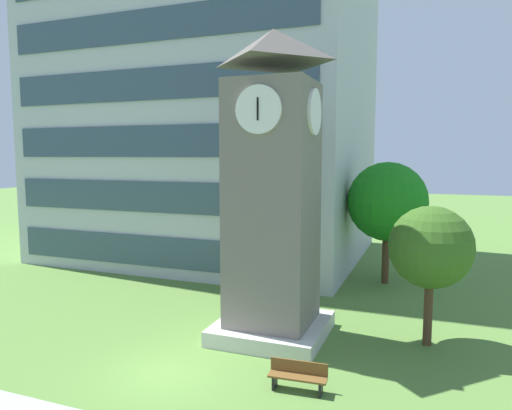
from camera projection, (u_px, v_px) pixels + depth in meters
name	position (u px, v px, depth m)	size (l,w,h in m)	color
ground_plane	(169.00, 373.00, 15.46)	(160.00, 160.00, 0.00)	#567F38
office_building	(213.00, 54.00, 33.25)	(21.07, 16.08, 28.80)	#B7BCC6
clock_tower	(273.00, 202.00, 18.09)	(4.20, 4.20, 11.92)	slate
park_bench	(298.00, 376.00, 14.26)	(1.83, 0.61, 0.88)	brown
tree_streetside	(387.00, 202.00, 25.85)	(4.40, 4.40, 6.84)	#513823
tree_by_building	(431.00, 248.00, 17.34)	(3.10, 3.10, 5.34)	#513823
tree_near_tower	(161.00, 210.00, 29.56)	(4.03, 4.03, 5.76)	#513823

